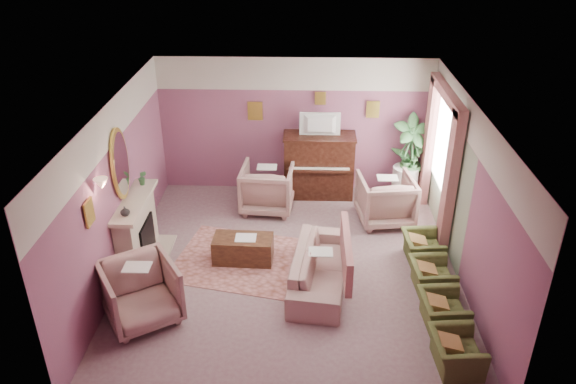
{
  "coord_description": "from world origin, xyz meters",
  "views": [
    {
      "loc": [
        0.21,
        -7.73,
        5.51
      ],
      "look_at": [
        -0.06,
        0.4,
        1.24
      ],
      "focal_mm": 35.0,
      "sensor_mm": 36.0,
      "label": 1
    }
  ],
  "objects_px": {
    "television": "(320,123)",
    "olive_chair_d": "(423,244)",
    "olive_chair_b": "(443,307)",
    "olive_chair_a": "(457,347)",
    "floral_armchair_right": "(386,197)",
    "piano": "(319,166)",
    "coffee_table": "(243,249)",
    "floral_armchair_left": "(267,186)",
    "sofa": "(320,261)",
    "floral_armchair_front": "(141,290)",
    "side_table": "(405,183)",
    "olive_chair_c": "(432,273)"
  },
  "relations": [
    {
      "from": "olive_chair_a",
      "to": "olive_chair_d",
      "type": "xyz_separation_m",
      "value": [
        0.0,
        2.46,
        0.0
      ]
    },
    {
      "from": "coffee_table",
      "to": "floral_armchair_right",
      "type": "xyz_separation_m",
      "value": [
        2.56,
        1.42,
        0.29
      ]
    },
    {
      "from": "floral_armchair_right",
      "to": "piano",
      "type": "bearing_deg",
      "value": 140.25
    },
    {
      "from": "coffee_table",
      "to": "side_table",
      "type": "distance_m",
      "value": 3.87
    },
    {
      "from": "piano",
      "to": "olive_chair_d",
      "type": "bearing_deg",
      "value": -53.56
    },
    {
      "from": "television",
      "to": "side_table",
      "type": "relative_size",
      "value": 1.14
    },
    {
      "from": "floral_armchair_left",
      "to": "piano",
      "type": "bearing_deg",
      "value": 32.19
    },
    {
      "from": "olive_chair_b",
      "to": "olive_chair_d",
      "type": "relative_size",
      "value": 1.0
    },
    {
      "from": "floral_armchair_right",
      "to": "olive_chair_a",
      "type": "relative_size",
      "value": 1.41
    },
    {
      "from": "floral_armchair_right",
      "to": "olive_chair_d",
      "type": "relative_size",
      "value": 1.41
    },
    {
      "from": "floral_armchair_left",
      "to": "side_table",
      "type": "distance_m",
      "value": 2.83
    },
    {
      "from": "floral_armchair_front",
      "to": "olive_chair_c",
      "type": "distance_m",
      "value": 4.44
    },
    {
      "from": "sofa",
      "to": "olive_chair_c",
      "type": "distance_m",
      "value": 1.75
    },
    {
      "from": "television",
      "to": "floral_armchair_left",
      "type": "height_order",
      "value": "television"
    },
    {
      "from": "olive_chair_b",
      "to": "floral_armchair_right",
      "type": "bearing_deg",
      "value": 99.27
    },
    {
      "from": "television",
      "to": "olive_chair_c",
      "type": "distance_m",
      "value": 3.79
    },
    {
      "from": "piano",
      "to": "coffee_table",
      "type": "bearing_deg",
      "value": -118.06
    },
    {
      "from": "sofa",
      "to": "olive_chair_b",
      "type": "bearing_deg",
      "value": -28.09
    },
    {
      "from": "television",
      "to": "coffee_table",
      "type": "xyz_separation_m",
      "value": [
        -1.31,
        -2.41,
        -1.38
      ]
    },
    {
      "from": "olive_chair_b",
      "to": "side_table",
      "type": "distance_m",
      "value": 3.88
    },
    {
      "from": "floral_armchair_front",
      "to": "olive_chair_a",
      "type": "height_order",
      "value": "floral_armchair_front"
    },
    {
      "from": "television",
      "to": "floral_armchair_front",
      "type": "relative_size",
      "value": 0.78
    },
    {
      "from": "sofa",
      "to": "olive_chair_d",
      "type": "height_order",
      "value": "sofa"
    },
    {
      "from": "floral_armchair_left",
      "to": "floral_armchair_front",
      "type": "xyz_separation_m",
      "value": [
        -1.61,
        -3.36,
        0.0
      ]
    },
    {
      "from": "olive_chair_a",
      "to": "coffee_table",
      "type": "bearing_deg",
      "value": 142.37
    },
    {
      "from": "piano",
      "to": "coffee_table",
      "type": "relative_size",
      "value": 1.4
    },
    {
      "from": "olive_chair_d",
      "to": "side_table",
      "type": "relative_size",
      "value": 1.04
    },
    {
      "from": "sofa",
      "to": "television",
      "type": "bearing_deg",
      "value": 89.67
    },
    {
      "from": "floral_armchair_right",
      "to": "olive_chair_c",
      "type": "height_order",
      "value": "floral_armchair_right"
    },
    {
      "from": "olive_chair_b",
      "to": "olive_chair_a",
      "type": "bearing_deg",
      "value": -90.0
    },
    {
      "from": "coffee_table",
      "to": "olive_chair_b",
      "type": "relative_size",
      "value": 1.37
    },
    {
      "from": "television",
      "to": "olive_chair_c",
      "type": "relative_size",
      "value": 1.1
    },
    {
      "from": "coffee_table",
      "to": "sofa",
      "type": "distance_m",
      "value": 1.44
    },
    {
      "from": "television",
      "to": "floral_armchair_left",
      "type": "xyz_separation_m",
      "value": [
        -1.02,
        -0.59,
        -1.09
      ]
    },
    {
      "from": "sofa",
      "to": "floral_armchair_front",
      "type": "xyz_separation_m",
      "value": [
        -2.61,
        -0.95,
        0.09
      ]
    },
    {
      "from": "television",
      "to": "floral_armchair_left",
      "type": "bearing_deg",
      "value": -149.88
    },
    {
      "from": "sofa",
      "to": "floral_armchair_left",
      "type": "distance_m",
      "value": 2.61
    },
    {
      "from": "piano",
      "to": "coffee_table",
      "type": "distance_m",
      "value": 2.82
    },
    {
      "from": "television",
      "to": "coffee_table",
      "type": "distance_m",
      "value": 3.07
    },
    {
      "from": "coffee_table",
      "to": "side_table",
      "type": "height_order",
      "value": "side_table"
    },
    {
      "from": "coffee_table",
      "to": "olive_chair_d",
      "type": "bearing_deg",
      "value": 2.17
    },
    {
      "from": "floral_armchair_right",
      "to": "olive_chair_a",
      "type": "height_order",
      "value": "floral_armchair_right"
    },
    {
      "from": "sofa",
      "to": "olive_chair_d",
      "type": "distance_m",
      "value": 1.89
    },
    {
      "from": "olive_chair_d",
      "to": "side_table",
      "type": "height_order",
      "value": "side_table"
    },
    {
      "from": "olive_chair_a",
      "to": "side_table",
      "type": "relative_size",
      "value": 1.04
    },
    {
      "from": "piano",
      "to": "sofa",
      "type": "height_order",
      "value": "piano"
    },
    {
      "from": "floral_armchair_left",
      "to": "floral_armchair_right",
      "type": "xyz_separation_m",
      "value": [
        2.27,
        -0.4,
        0.0
      ]
    },
    {
      "from": "olive_chair_b",
      "to": "floral_armchair_left",
      "type": "bearing_deg",
      "value": 129.4
    },
    {
      "from": "television",
      "to": "sofa",
      "type": "xyz_separation_m",
      "value": [
        -0.02,
        -3.0,
        -1.18
      ]
    },
    {
      "from": "television",
      "to": "olive_chair_d",
      "type": "height_order",
      "value": "television"
    }
  ]
}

